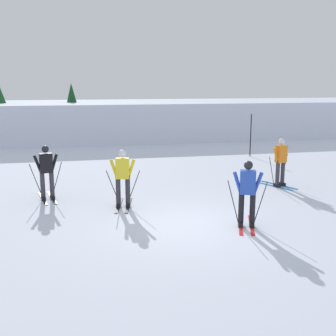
% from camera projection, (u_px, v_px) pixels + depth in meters
% --- Properties ---
extents(ground_plane, '(120.00, 120.00, 0.00)m').
position_uv_depth(ground_plane, '(192.00, 225.00, 10.94)').
color(ground_plane, silver).
extents(far_snow_ridge, '(80.00, 7.93, 2.35)m').
position_uv_depth(far_snow_ridge, '(119.00, 119.00, 28.42)').
color(far_snow_ridge, silver).
rests_on(far_snow_ridge, ground).
extents(skier_yellow, '(0.99, 1.64, 1.71)m').
position_uv_depth(skier_yellow, '(123.00, 177.00, 12.36)').
color(skier_yellow, black).
rests_on(skier_yellow, ground).
extents(skier_black, '(0.99, 1.64, 1.71)m').
position_uv_depth(skier_black, '(46.00, 171.00, 13.18)').
color(skier_black, black).
rests_on(skier_black, ground).
extents(skier_blue, '(0.95, 1.63, 1.71)m').
position_uv_depth(skier_blue, '(247.00, 192.00, 10.65)').
color(skier_blue, red).
rests_on(skier_blue, ground).
extents(skier_orange, '(1.01, 1.61, 1.71)m').
position_uv_depth(skier_orange, '(281.00, 161.00, 14.85)').
color(skier_orange, '#237AC6').
rests_on(skier_orange, ground).
extents(trail_marker_pole, '(0.05, 0.05, 2.09)m').
position_uv_depth(trail_marker_pole, '(251.00, 135.00, 21.00)').
color(trail_marker_pole, black).
rests_on(trail_marker_pole, ground).
extents(conifer_far_left, '(1.52, 1.52, 3.56)m').
position_uv_depth(conifer_far_left, '(72.00, 107.00, 27.22)').
color(conifer_far_left, '#513823').
rests_on(conifer_far_left, ground).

